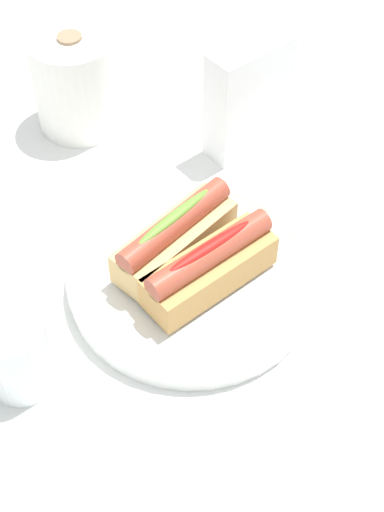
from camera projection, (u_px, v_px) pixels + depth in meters
ground_plane at (179, 301)px, 0.83m from camera, size 2.40×2.40×0.00m
serving_bowl at (192, 276)px, 0.83m from camera, size 0.27×0.27×0.03m
hotdog_front at (210, 266)px, 0.79m from camera, size 0.15×0.06×0.06m
hotdog_back at (175, 237)px, 0.81m from camera, size 0.15×0.06×0.06m
water_glass at (17, 356)px, 0.74m from camera, size 0.07×0.07×0.09m
paper_towel_roll at (76, 82)px, 0.98m from camera, size 0.11×0.11×0.13m
napkin_box at (248, 97)px, 0.94m from camera, size 0.11×0.05×0.15m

